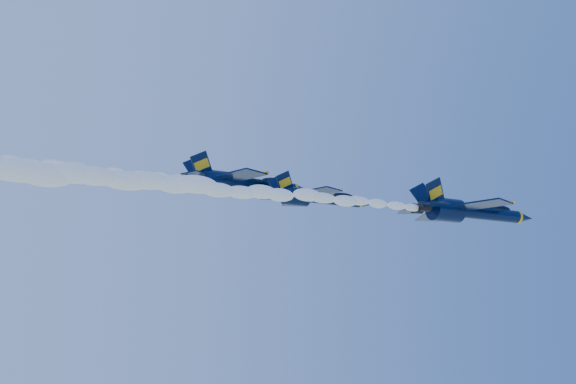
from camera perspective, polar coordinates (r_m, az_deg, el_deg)
name	(u,v)px	position (r m, az deg, el deg)	size (l,w,h in m)	color
jet_lead	(469,211)	(84.84, 15.83, -1.67)	(19.24, 15.78, 7.15)	black
smoke_trail_jet_lead	(203,187)	(66.87, -7.60, 0.41)	(54.68, 2.61, 2.35)	white
jet_second	(317,198)	(81.04, 2.56, -0.51)	(15.05, 12.34, 5.59)	black
smoke_trail_jet_second	(30,172)	(71.64, -21.93, 1.67)	(54.68, 2.04, 1.83)	white
jet_third	(242,183)	(83.83, -4.13, 0.79)	(18.21, 14.94, 6.77)	black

